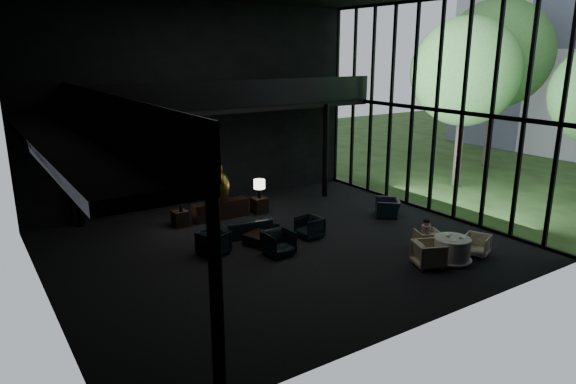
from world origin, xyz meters
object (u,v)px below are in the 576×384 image
sofa (248,225)px  side_table_right (259,205)px  console (220,210)px  lounge_armchair_west (214,240)px  lounge_armchair_south (279,241)px  child (426,229)px  lounge_armchair_east (310,226)px  dining_chair_east (477,245)px  dining_chair_west (429,252)px  dining_table (452,251)px  table_lamp_right (259,185)px  table_lamp_left (180,198)px  window_armchair (388,205)px  side_table_left (180,218)px  coffee_table (260,239)px  dining_chair_north (427,240)px  bronze_urn (220,186)px

sofa → side_table_right: bearing=-119.3°
console → lounge_armchair_west: lounge_armchair_west is taller
lounge_armchair_south → child: (4.01, -2.31, 0.29)m
lounge_armchair_east → dining_chair_east: bearing=36.9°
lounge_armchair_west → sofa: bearing=-80.4°
lounge_armchair_west → dining_chair_west: lounge_armchair_west is taller
dining_chair_east → child: bearing=-155.7°
lounge_armchair_east → dining_table: lounge_armchair_east is taller
table_lamp_right → dining_chair_east: size_ratio=1.07×
table_lamp_left → window_armchair: size_ratio=0.72×
console → side_table_left: bearing=179.3°
side_table_left → dining_chair_west: 8.81m
table_lamp_right → coffee_table: size_ratio=0.89×
console → dining_chair_west: dining_chair_west is taller
dining_chair_east → child: 1.60m
table_lamp_left → side_table_right: (3.20, -0.07, -0.77)m
side_table_right → sofa: bearing=-128.9°
child → window_armchair: bearing=-115.6°
console → side_table_right: bearing=-6.2°
dining_chair_north → child: (-0.19, -0.09, 0.44)m
bronze_urn → window_armchair: (5.51, -3.25, -0.86)m
lounge_armchair_east → dining_chair_east: 5.36m
side_table_right → dining_chair_east: bearing=-65.3°
lounge_armchair_south → table_lamp_left: bearing=105.6°
side_table_left → table_lamp_left: bearing=-90.0°
side_table_right → table_lamp_right: 0.83m
child → table_lamp_right: bearing=-70.0°
lounge_armchair_west → dining_chair_north: (5.85, -3.38, -0.13)m
table_lamp_right → side_table_left: bearing=176.1°
table_lamp_right → child: size_ratio=1.15×
table_lamp_right → window_armchair: (3.91, -3.05, -0.71)m
sofa → child: bearing=141.6°
bronze_urn → lounge_armchair_east: 3.96m
side_table_right → lounge_armchair_east: (0.03, -3.33, 0.11)m
lounge_armchair_south → window_armchair: bearing=5.8°
table_lamp_left → dining_chair_north: bearing=-48.2°
lounge_armchair_west → table_lamp_right: bearing=-67.5°
console → dining_chair_north: size_ratio=3.27×
side_table_left → lounge_armchair_east: lounge_armchair_east is taller
coffee_table → table_lamp_left: bearing=115.7°
side_table_right → table_lamp_left: bearing=178.7°
console → window_armchair: (5.51, -3.25, 0.08)m
window_armchair → dining_chair_west: (-2.38, -4.17, 0.04)m
lounge_armchair_west → child: size_ratio=1.43×
side_table_right → dining_chair_north: dining_chair_north is taller
console → dining_chair_east: 9.15m
bronze_urn → sofa: (-0.03, -2.19, -0.90)m
console → dining_chair_west: 8.05m
bronze_urn → lounge_armchair_west: bearing=-119.3°
console → dining_chair_north: console is taller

